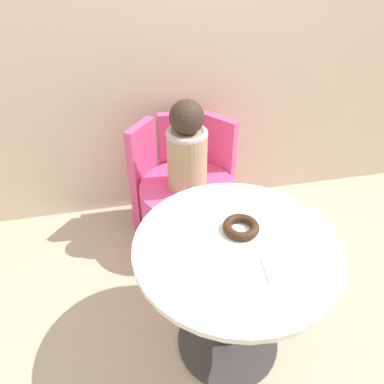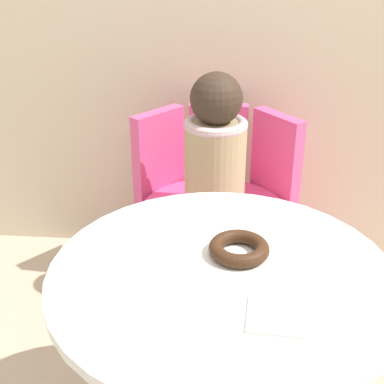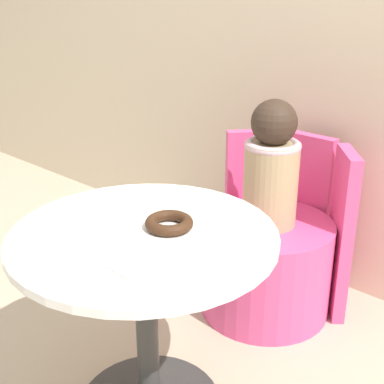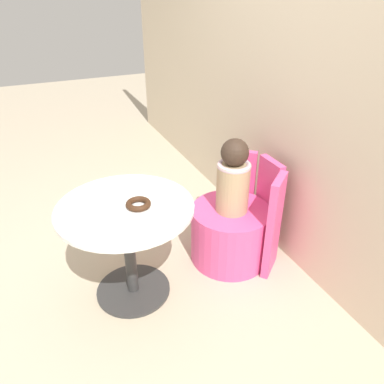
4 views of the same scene
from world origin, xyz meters
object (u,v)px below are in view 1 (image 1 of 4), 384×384
tub_chair (188,213)px  donut (241,227)px  child_figure (187,148)px  round_table (234,273)px

tub_chair → donut: bearing=-82.7°
child_figure → donut: (0.08, -0.66, 0.02)m
round_table → donut: 0.20m
tub_chair → child_figure: bearing=75.1°
round_table → child_figure: size_ratio=1.55×
tub_chair → child_figure: child_figure is taller
donut → tub_chair: bearing=97.3°
tub_chair → round_table: bearing=-86.2°
round_table → child_figure: 0.75m
child_figure → donut: bearing=-82.7°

